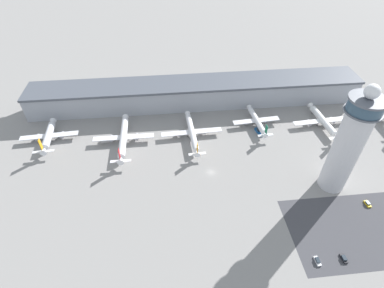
# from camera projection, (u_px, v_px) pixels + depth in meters

# --- Properties ---
(ground_plane) EXTENTS (1000.00, 1000.00, 0.00)m
(ground_plane) POSITION_uv_depth(u_px,v_px,m) (211.00, 172.00, 168.19)
(ground_plane) COLOR gray
(terminal_building) EXTENTS (233.91, 25.00, 17.90)m
(terminal_building) POSITION_uv_depth(u_px,v_px,m) (197.00, 93.00, 214.65)
(terminal_building) COLOR #A3A8B2
(terminal_building) RESTS_ON ground
(control_tower) EXTENTS (16.44, 16.44, 60.96)m
(control_tower) POSITION_uv_depth(u_px,v_px,m) (348.00, 144.00, 142.32)
(control_tower) COLOR silver
(control_tower) RESTS_ON ground
(parking_lot_surface) EXTENTS (64.00, 40.00, 0.01)m
(parking_lot_surface) POSITION_uv_depth(u_px,v_px,m) (357.00, 230.00, 140.41)
(parking_lot_surface) COLOR #424247
(parking_lot_surface) RESTS_ON ground
(airplane_gate_alpha) EXTENTS (35.25, 32.43, 13.30)m
(airplane_gate_alpha) POSITION_uv_depth(u_px,v_px,m) (49.00, 136.00, 186.14)
(airplane_gate_alpha) COLOR silver
(airplane_gate_alpha) RESTS_ON ground
(airplane_gate_bravo) EXTENTS (37.43, 44.18, 13.29)m
(airplane_gate_bravo) POSITION_uv_depth(u_px,v_px,m) (123.00, 138.00, 184.35)
(airplane_gate_bravo) COLOR white
(airplane_gate_bravo) RESTS_ON ground
(airplane_gate_charlie) EXTENTS (38.87, 42.89, 11.59)m
(airplane_gate_charlie) POSITION_uv_depth(u_px,v_px,m) (192.00, 132.00, 189.10)
(airplane_gate_charlie) COLOR white
(airplane_gate_charlie) RESTS_ON ground
(airplane_gate_delta) EXTENTS (31.72, 33.56, 11.56)m
(airplane_gate_delta) POSITION_uv_depth(u_px,v_px,m) (257.00, 121.00, 197.89)
(airplane_gate_delta) COLOR white
(airplane_gate_delta) RESTS_ON ground
(airplane_gate_echo) EXTENTS (39.88, 38.46, 12.77)m
(airplane_gate_echo) POSITION_uv_depth(u_px,v_px,m) (323.00, 121.00, 197.98)
(airplane_gate_echo) COLOR white
(airplane_gate_echo) RESTS_ON ground
(airplane_gate_foxtrot) EXTENTS (31.42, 35.50, 14.09)m
(airplane_gate_foxtrot) POSITION_uv_depth(u_px,v_px,m) (384.00, 115.00, 201.73)
(airplane_gate_foxtrot) COLOR white
(airplane_gate_foxtrot) RESTS_ON ground
(service_truck_catering) EXTENTS (4.30, 8.53, 2.89)m
(service_truck_catering) POSITION_uv_depth(u_px,v_px,m) (259.00, 132.00, 194.02)
(service_truck_catering) COLOR black
(service_truck_catering) RESTS_ON ground
(service_truck_fuel) EXTENTS (7.26, 3.32, 2.86)m
(service_truck_fuel) POSITION_uv_depth(u_px,v_px,m) (106.00, 140.00, 187.65)
(service_truck_fuel) COLOR black
(service_truck_fuel) RESTS_ON ground
(car_green_van) EXTENTS (1.98, 4.47, 1.49)m
(car_green_van) POSITION_uv_depth(u_px,v_px,m) (344.00, 258.00, 129.03)
(car_green_van) COLOR black
(car_green_van) RESTS_ON ground
(car_blue_compact) EXTENTS (2.08, 4.30, 1.54)m
(car_blue_compact) POSITION_uv_depth(u_px,v_px,m) (368.00, 204.00, 150.98)
(car_blue_compact) COLOR black
(car_blue_compact) RESTS_ON ground
(car_navy_sedan) EXTENTS (1.92, 4.55, 1.47)m
(car_navy_sedan) POSITION_uv_depth(u_px,v_px,m) (317.00, 261.00, 128.16)
(car_navy_sedan) COLOR black
(car_navy_sedan) RESTS_ON ground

